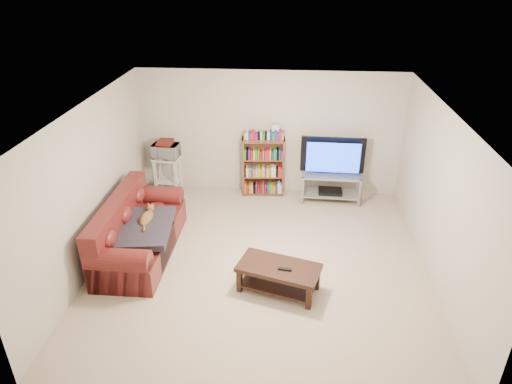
# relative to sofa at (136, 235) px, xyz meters

# --- Properties ---
(floor) EXTENTS (5.00, 5.00, 0.00)m
(floor) POSITION_rel_sofa_xyz_m (1.96, -0.11, -0.32)
(floor) COLOR beige
(floor) RESTS_ON ground
(ceiling) EXTENTS (5.00, 5.00, 0.00)m
(ceiling) POSITION_rel_sofa_xyz_m (1.96, -0.11, 2.08)
(ceiling) COLOR white
(ceiling) RESTS_ON ground
(wall_back) EXTENTS (5.00, 0.00, 5.00)m
(wall_back) POSITION_rel_sofa_xyz_m (1.96, 2.39, 0.88)
(wall_back) COLOR beige
(wall_back) RESTS_ON ground
(wall_front) EXTENTS (5.00, 0.00, 5.00)m
(wall_front) POSITION_rel_sofa_xyz_m (1.96, -2.61, 0.88)
(wall_front) COLOR beige
(wall_front) RESTS_ON ground
(wall_left) EXTENTS (0.00, 5.00, 5.00)m
(wall_left) POSITION_rel_sofa_xyz_m (-0.54, -0.11, 0.88)
(wall_left) COLOR beige
(wall_left) RESTS_ON ground
(wall_right) EXTENTS (0.00, 5.00, 5.00)m
(wall_right) POSITION_rel_sofa_xyz_m (4.46, -0.11, 0.88)
(wall_right) COLOR beige
(wall_right) RESTS_ON ground
(sofa) EXTENTS (0.94, 2.16, 0.92)m
(sofa) POSITION_rel_sofa_xyz_m (0.00, 0.00, 0.00)
(sofa) COLOR #5E1A18
(sofa) RESTS_ON floor
(blanket) EXTENTS (0.92, 1.15, 0.19)m
(blanket) POSITION_rel_sofa_xyz_m (0.18, -0.15, 0.22)
(blanket) COLOR #29252F
(blanket) RESTS_ON sofa
(cat) EXTENTS (0.24, 0.59, 0.18)m
(cat) POSITION_rel_sofa_xyz_m (0.18, 0.05, 0.28)
(cat) COLOR brown
(cat) RESTS_ON sofa
(coffee_table) EXTENTS (1.23, 0.86, 0.41)m
(coffee_table) POSITION_rel_sofa_xyz_m (2.26, -0.76, -0.04)
(coffee_table) COLOR black
(coffee_table) RESTS_ON floor
(remote) EXTENTS (0.19, 0.08, 0.02)m
(remote) POSITION_rel_sofa_xyz_m (2.35, -0.83, 0.09)
(remote) COLOR black
(remote) RESTS_ON coffee_table
(tv_stand) EXTENTS (1.13, 0.53, 0.56)m
(tv_stand) POSITION_rel_sofa_xyz_m (3.16, 2.03, 0.05)
(tv_stand) COLOR #999EA3
(tv_stand) RESTS_ON floor
(television) EXTENTS (1.20, 0.19, 0.69)m
(television) POSITION_rel_sofa_xyz_m (3.16, 2.03, 0.58)
(television) COLOR black
(television) RESTS_ON tv_stand
(dvd_player) EXTENTS (0.45, 0.32, 0.06)m
(dvd_player) POSITION_rel_sofa_xyz_m (3.16, 2.03, -0.13)
(dvd_player) COLOR black
(dvd_player) RESTS_ON tv_stand
(bookshelf) EXTENTS (0.82, 0.31, 1.17)m
(bookshelf) POSITION_rel_sofa_xyz_m (1.85, 2.19, 0.28)
(bookshelf) COLOR brown
(bookshelf) RESTS_ON floor
(shelf_clutter) EXTENTS (0.60, 0.22, 0.28)m
(shelf_clutter) POSITION_rel_sofa_xyz_m (1.95, 2.21, 0.95)
(shelf_clutter) COLOR silver
(shelf_clutter) RESTS_ON bookshelf
(microwave_stand) EXTENTS (0.52, 0.40, 0.79)m
(microwave_stand) POSITION_rel_sofa_xyz_m (0.00, 2.02, 0.18)
(microwave_stand) COLOR silver
(microwave_stand) RESTS_ON floor
(microwave) EXTENTS (0.51, 0.37, 0.27)m
(microwave) POSITION_rel_sofa_xyz_m (0.00, 2.02, 0.60)
(microwave) COLOR silver
(microwave) RESTS_ON microwave_stand
(game_boxes) EXTENTS (0.31, 0.27, 0.05)m
(game_boxes) POSITION_rel_sofa_xyz_m (0.00, 2.02, 0.76)
(game_boxes) COLOR maroon
(game_boxes) RESTS_ON microwave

